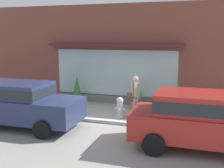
% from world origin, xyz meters
% --- Properties ---
extents(ground_plane, '(60.00, 60.00, 0.00)m').
position_xyz_m(ground_plane, '(0.00, 0.00, 0.00)').
color(ground_plane, gray).
extents(curb_strip, '(14.00, 0.24, 0.12)m').
position_xyz_m(curb_strip, '(0.00, -0.20, 0.06)').
color(curb_strip, '#B2B2AD').
rests_on(curb_strip, ground_plane).
extents(storefront, '(14.00, 0.81, 4.83)m').
position_xyz_m(storefront, '(0.00, 3.19, 2.37)').
color(storefront, brown).
rests_on(storefront, ground_plane).
extents(fire_hydrant, '(0.43, 0.40, 0.86)m').
position_xyz_m(fire_hydrant, '(0.95, 0.62, 0.44)').
color(fire_hydrant, '#B2B2B7').
rests_on(fire_hydrant, ground_plane).
extents(pedestrian_with_handbag, '(0.46, 0.54, 1.68)m').
position_xyz_m(pedestrian_with_handbag, '(1.49, 1.05, 0.98)').
color(pedestrian_with_handbag, '#9E9384').
rests_on(pedestrian_with_handbag, ground_plane).
extents(parked_car_red, '(4.14, 2.02, 1.68)m').
position_xyz_m(parked_car_red, '(4.03, -1.71, 0.95)').
color(parked_car_red, maroon).
rests_on(parked_car_red, ground_plane).
extents(parked_car_navy, '(4.44, 2.04, 1.64)m').
position_xyz_m(parked_car_navy, '(-2.26, -1.52, 0.92)').
color(parked_car_navy, navy).
rests_on(parked_car_navy, ground_plane).
extents(potted_plant_trailing_edge, '(0.63, 0.63, 0.97)m').
position_xyz_m(potted_plant_trailing_edge, '(1.25, 2.15, 0.53)').
color(potted_plant_trailing_edge, '#9E6042').
rests_on(potted_plant_trailing_edge, ground_plane).
extents(potted_plant_corner_tall, '(0.51, 0.51, 1.36)m').
position_xyz_m(potted_plant_corner_tall, '(-1.80, 2.50, 0.65)').
color(potted_plant_corner_tall, '#33473D').
rests_on(potted_plant_corner_tall, ground_plane).
extents(potted_plant_near_hydrant, '(0.49, 0.49, 1.38)m').
position_xyz_m(potted_plant_near_hydrant, '(3.16, 2.14, 0.66)').
color(potted_plant_near_hydrant, '#B7B2A3').
rests_on(potted_plant_near_hydrant, ground_plane).
extents(potted_plant_window_center, '(0.59, 0.59, 0.87)m').
position_xyz_m(potted_plant_window_center, '(-4.49, 2.24, 0.46)').
color(potted_plant_window_center, '#B7B2A3').
rests_on(potted_plant_window_center, ground_plane).
extents(potted_plant_by_entrance, '(0.33, 0.33, 0.70)m').
position_xyz_m(potted_plant_by_entrance, '(4.95, 2.48, 0.37)').
color(potted_plant_by_entrance, '#4C4C51').
rests_on(potted_plant_by_entrance, ground_plane).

